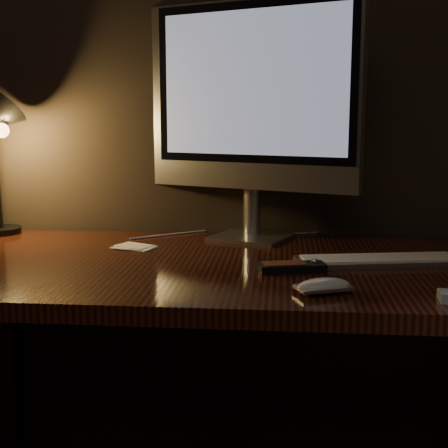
# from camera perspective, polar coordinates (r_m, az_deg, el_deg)

# --- Properties ---
(desk) EXTENTS (1.60, 0.75, 0.75)m
(desk) POSITION_cam_1_polar(r_m,az_deg,el_deg) (1.62, 1.24, -7.35)
(desk) COLOR #40180E
(desk) RESTS_ON ground
(monitor) EXTENTS (0.60, 0.28, 0.66)m
(monitor) POSITION_cam_1_polar(r_m,az_deg,el_deg) (1.77, 2.58, 11.18)
(monitor) COLOR silver
(monitor) RESTS_ON desk
(keyboard) EXTENTS (0.42, 0.19, 0.01)m
(keyboard) POSITION_cam_1_polar(r_m,az_deg,el_deg) (1.56, 14.03, -3.20)
(keyboard) COLOR silver
(keyboard) RESTS_ON desk
(mouse) EXTENTS (0.13, 0.10, 0.02)m
(mouse) POSITION_cam_1_polar(r_m,az_deg,el_deg) (1.27, 9.10, -5.80)
(mouse) COLOR white
(mouse) RESTS_ON desk
(media_remote) EXTENTS (0.16, 0.09, 0.03)m
(media_remote) POSITION_cam_1_polar(r_m,az_deg,el_deg) (1.44, 6.24, -3.92)
(media_remote) COLOR black
(media_remote) RESTS_ON desk
(papers) EXTENTS (0.13, 0.11, 0.01)m
(papers) POSITION_cam_1_polar(r_m,az_deg,el_deg) (1.70, -8.22, -2.07)
(papers) COLOR white
(papers) RESTS_ON desk
(cable) EXTENTS (0.52, 0.24, 0.00)m
(cable) POSITION_cam_1_polar(r_m,az_deg,el_deg) (1.85, 0.03, -1.00)
(cable) COLOR white
(cable) RESTS_ON desk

